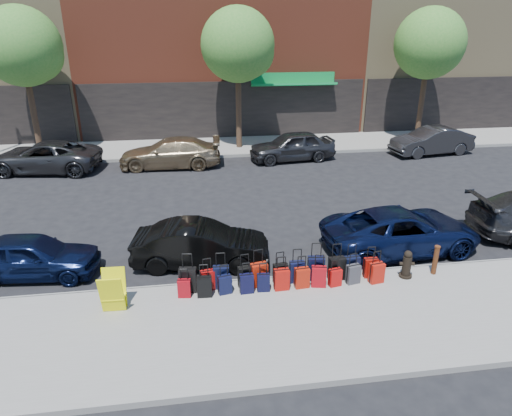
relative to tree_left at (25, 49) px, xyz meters
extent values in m
plane|color=black|center=(9.86, -9.50, -5.41)|extent=(120.00, 120.00, 0.00)
cube|color=gray|center=(9.86, -16.00, -5.34)|extent=(60.00, 4.00, 0.15)
cube|color=gray|center=(9.86, 0.50, -5.34)|extent=(60.00, 4.00, 0.15)
cube|color=gray|center=(9.86, -13.98, -5.34)|extent=(60.00, 0.08, 0.15)
cube|color=gray|center=(9.86, -1.52, -5.34)|extent=(60.00, 0.08, 0.15)
cube|color=black|center=(9.86, 2.45, -3.71)|extent=(16.66, 0.15, 3.40)
cube|color=#0E7F3B|center=(13.86, 2.10, -2.21)|extent=(5.00, 0.91, 0.27)
cube|color=#0E7F3B|center=(13.86, 2.40, -1.86)|extent=(5.00, 0.10, 0.60)
cube|color=black|center=(25.86, 2.45, -3.71)|extent=(14.70, 0.15, 3.40)
cylinder|color=black|center=(-0.14, 0.00, -2.86)|extent=(0.30, 0.30, 4.80)
sphere|color=#377E2A|center=(-0.14, 0.00, 0.11)|extent=(3.80, 3.80, 3.80)
sphere|color=#377E2A|center=(0.46, 0.00, -0.27)|extent=(2.58, 2.58, 2.58)
cylinder|color=black|center=(10.36, 0.00, -2.86)|extent=(0.30, 0.30, 4.80)
sphere|color=#377E2A|center=(10.36, 0.00, 0.11)|extent=(3.80, 3.80, 3.80)
sphere|color=#377E2A|center=(10.96, 0.00, -0.27)|extent=(2.58, 2.58, 2.58)
cylinder|color=black|center=(20.86, 0.00, -2.86)|extent=(0.30, 0.30, 4.80)
sphere|color=#377E2A|center=(20.86, 0.00, 0.11)|extent=(3.80, 3.80, 3.80)
sphere|color=#377E2A|center=(21.46, 0.00, -0.27)|extent=(2.58, 2.58, 2.58)
cube|color=black|center=(7.42, -14.35, -4.93)|extent=(0.47, 0.30, 0.66)
cylinder|color=black|center=(7.42, -14.35, -4.21)|extent=(0.25, 0.07, 0.03)
cube|color=#A40A0A|center=(7.94, -14.33, -4.99)|extent=(0.40, 0.26, 0.55)
cylinder|color=black|center=(7.94, -14.33, -4.39)|extent=(0.21, 0.07, 0.03)
cube|color=black|center=(8.28, -14.30, -4.95)|extent=(0.43, 0.25, 0.62)
cylinder|color=black|center=(8.28, -14.30, -4.28)|extent=(0.23, 0.04, 0.03)
cube|color=black|center=(8.92, -14.33, -4.97)|extent=(0.41, 0.26, 0.57)
cylinder|color=black|center=(8.92, -14.33, -4.35)|extent=(0.22, 0.06, 0.03)
cube|color=#9F1C0A|center=(9.28, -14.35, -4.94)|extent=(0.47, 0.32, 0.65)
cylinder|color=black|center=(9.28, -14.35, -4.24)|extent=(0.24, 0.08, 0.03)
cube|color=black|center=(9.87, -14.30, -4.98)|extent=(0.40, 0.26, 0.56)
cylinder|color=black|center=(9.87, -14.30, -4.37)|extent=(0.21, 0.06, 0.03)
cube|color=black|center=(10.33, -14.30, -4.96)|extent=(0.41, 0.23, 0.60)
cylinder|color=black|center=(10.33, -14.30, -4.32)|extent=(0.22, 0.04, 0.03)
cube|color=black|center=(10.86, -14.25, -4.93)|extent=(0.47, 0.30, 0.67)
cylinder|color=black|center=(10.86, -14.25, -4.21)|extent=(0.25, 0.07, 0.03)
cube|color=black|center=(11.42, -14.33, -4.94)|extent=(0.45, 0.27, 0.65)
cylinder|color=black|center=(11.42, -14.33, -4.23)|extent=(0.24, 0.05, 0.03)
cube|color=black|center=(11.86, -14.27, -4.96)|extent=(0.43, 0.26, 0.61)
cylinder|color=black|center=(11.86, -14.27, -4.29)|extent=(0.23, 0.05, 0.03)
cube|color=maroon|center=(12.38, -14.35, -4.98)|extent=(0.38, 0.22, 0.55)
cylinder|color=black|center=(12.38, -14.35, -4.38)|extent=(0.21, 0.04, 0.03)
cube|color=maroon|center=(7.32, -14.59, -5.02)|extent=(0.35, 0.23, 0.48)
cylinder|color=black|center=(7.32, -14.59, -4.50)|extent=(0.18, 0.05, 0.03)
cube|color=black|center=(7.83, -14.64, -4.99)|extent=(0.38, 0.23, 0.55)
cylinder|color=black|center=(7.83, -14.64, -4.39)|extent=(0.21, 0.04, 0.03)
cube|color=black|center=(8.36, -14.58, -5.01)|extent=(0.37, 0.26, 0.50)
cylinder|color=black|center=(8.36, -14.58, -4.46)|extent=(0.19, 0.07, 0.03)
cube|color=black|center=(8.92, -14.63, -5.00)|extent=(0.36, 0.22, 0.52)
cylinder|color=black|center=(8.92, -14.63, -4.44)|extent=(0.20, 0.04, 0.03)
cube|color=black|center=(9.36, -14.61, -5.02)|extent=(0.34, 0.21, 0.48)
cylinder|color=black|center=(9.36, -14.61, -4.50)|extent=(0.18, 0.04, 0.03)
cube|color=#AC110B|center=(9.84, -14.61, -4.98)|extent=(0.40, 0.24, 0.57)
cylinder|color=black|center=(9.84, -14.61, -4.35)|extent=(0.22, 0.04, 0.03)
cube|color=#A71B0A|center=(10.39, -14.59, -4.99)|extent=(0.39, 0.25, 0.55)
cylinder|color=black|center=(10.39, -14.59, -4.38)|extent=(0.21, 0.05, 0.03)
cube|color=#9C0A11|center=(10.84, -14.60, -4.98)|extent=(0.42, 0.30, 0.57)
cylinder|color=black|center=(10.84, -14.60, -4.36)|extent=(0.22, 0.08, 0.03)
cube|color=#B30C0B|center=(11.28, -14.64, -5.02)|extent=(0.36, 0.25, 0.48)
cylinder|color=black|center=(11.28, -14.64, -4.49)|extent=(0.19, 0.07, 0.03)
cube|color=#37373C|center=(11.80, -14.58, -5.00)|extent=(0.39, 0.28, 0.53)
cylinder|color=black|center=(11.80, -14.58, -4.42)|extent=(0.20, 0.07, 0.03)
cube|color=#B1160B|center=(12.43, -14.64, -4.98)|extent=(0.41, 0.28, 0.56)
cylinder|color=black|center=(12.43, -14.64, -4.37)|extent=(0.22, 0.07, 0.03)
cylinder|color=black|center=(13.35, -14.48, -5.23)|extent=(0.36, 0.36, 0.06)
cylinder|color=black|center=(13.35, -14.48, -4.92)|extent=(0.24, 0.24, 0.56)
sphere|color=black|center=(13.35, -14.48, -4.58)|extent=(0.22, 0.22, 0.22)
cylinder|color=black|center=(13.35, -14.48, -4.87)|extent=(0.41, 0.17, 0.10)
cylinder|color=#38190C|center=(14.20, -14.44, -4.84)|extent=(0.14, 0.14, 0.84)
cylinder|color=#38190C|center=(14.20, -14.44, -4.43)|extent=(0.16, 0.16, 0.04)
cube|color=#F4F30D|center=(5.63, -15.08, -4.75)|extent=(0.57, 0.27, 1.00)
cube|color=#F4F30D|center=(5.64, -14.71, -4.75)|extent=(0.57, 0.27, 1.00)
cube|color=#F4F30D|center=(5.64, -14.90, -4.91)|extent=(0.57, 0.39, 0.02)
imported|color=#0C1638|center=(3.12, -12.67, -4.79)|extent=(3.77, 1.81, 1.24)
imported|color=black|center=(7.82, -12.73, -4.76)|extent=(4.08, 1.90, 1.30)
imported|color=#0D173C|center=(13.99, -12.70, -4.74)|extent=(5.03, 2.63, 1.35)
imported|color=#343437|center=(0.79, -2.63, -4.70)|extent=(5.42, 3.06, 1.43)
imported|color=#9B825F|center=(6.67, -2.75, -4.70)|extent=(4.98, 2.26, 1.42)
imported|color=#343436|center=(12.81, -2.47, -4.67)|extent=(4.53, 2.24, 1.48)
imported|color=#303032|center=(20.43, -2.45, -4.69)|extent=(4.55, 2.11, 1.45)
camera|label=1|loc=(7.69, -24.68, 1.30)|focal=32.00mm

